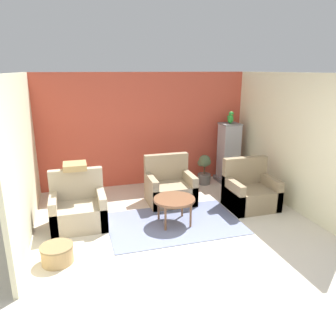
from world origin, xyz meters
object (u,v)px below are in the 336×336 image
(armchair_left, at_px, (79,209))
(wicker_basket, at_px, (57,253))
(potted_plant, at_px, (204,169))
(armchair_middle, at_px, (170,188))
(birdcage, at_px, (229,153))
(armchair_right, at_px, (250,193))
(parrot, at_px, (230,118))
(coffee_table, at_px, (174,201))

(armchair_left, bearing_deg, wicker_basket, -106.90)
(potted_plant, height_order, wicker_basket, potted_plant)
(armchair_middle, bearing_deg, birdcage, 27.23)
(potted_plant, bearing_deg, armchair_right, -77.76)
(armchair_right, bearing_deg, potted_plant, 102.24)
(armchair_left, relative_size, armchair_middle, 1.00)
(parrot, bearing_deg, armchair_left, -157.73)
(armchair_left, distance_m, armchair_right, 3.10)
(armchair_right, height_order, birdcage, birdcage)
(armchair_left, height_order, armchair_middle, same)
(armchair_right, relative_size, potted_plant, 1.35)
(armchair_left, xyz_separation_m, armchair_right, (3.10, -0.12, 0.00))
(birdcage, distance_m, parrot, 0.81)
(armchair_right, xyz_separation_m, birdcage, (0.29, 1.51, 0.36))
(armchair_right, height_order, potted_plant, armchair_right)
(armchair_middle, relative_size, wicker_basket, 2.07)
(coffee_table, distance_m, potted_plant, 2.13)
(armchair_left, xyz_separation_m, wicker_basket, (-0.32, -1.05, -0.15))
(armchair_right, distance_m, wicker_basket, 3.54)
(coffee_table, relative_size, armchair_left, 0.76)
(armchair_right, height_order, wicker_basket, armchair_right)
(parrot, bearing_deg, wicker_basket, -146.64)
(coffee_table, bearing_deg, birdcage, 43.67)
(birdcage, bearing_deg, wicker_basket, -146.67)
(potted_plant, distance_m, wicker_basket, 3.92)
(armchair_left, relative_size, potted_plant, 1.35)
(parrot, relative_size, potted_plant, 0.41)
(coffee_table, distance_m, armchair_left, 1.58)
(armchair_right, height_order, parrot, parrot)
(potted_plant, relative_size, wicker_basket, 1.53)
(armchair_middle, relative_size, parrot, 3.34)
(birdcage, height_order, wicker_basket, birdcage)
(armchair_right, distance_m, parrot, 1.94)
(coffee_table, bearing_deg, potted_plant, 54.03)
(parrot, bearing_deg, birdcage, -90.00)
(armchair_right, xyz_separation_m, wicker_basket, (-3.42, -0.93, -0.15))
(parrot, distance_m, potted_plant, 1.27)
(birdcage, bearing_deg, armchair_left, -157.76)
(armchair_right, relative_size, parrot, 3.34)
(coffee_table, distance_m, armchair_right, 1.60)
(armchair_left, distance_m, parrot, 3.85)
(birdcage, bearing_deg, potted_plant, -175.13)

